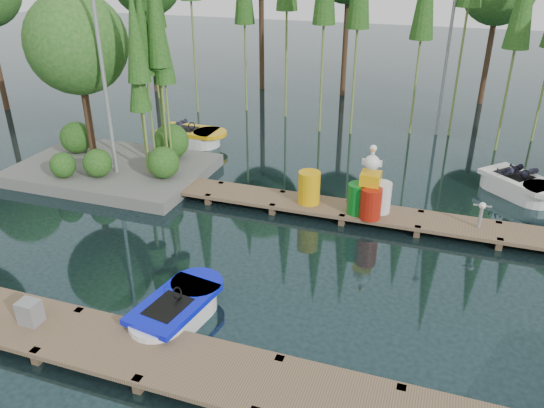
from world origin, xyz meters
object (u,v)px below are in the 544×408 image
(island, at_px, (98,78))
(boat_yellow_far, at_px, (190,136))
(yellow_barrel, at_px, (309,187))
(drum_cluster, at_px, (370,195))
(utility_cabinet, at_px, (30,312))
(boat_blue, at_px, (176,311))

(island, height_order, boat_yellow_far, island)
(island, bearing_deg, boat_yellow_far, 69.30)
(yellow_barrel, bearing_deg, drum_cluster, -5.00)
(utility_cabinet, xyz_separation_m, drum_cluster, (5.44, 6.85, 0.34))
(drum_cluster, bearing_deg, boat_blue, -118.17)
(boat_yellow_far, relative_size, yellow_barrel, 3.02)
(utility_cabinet, distance_m, yellow_barrel, 7.91)
(drum_cluster, bearing_deg, yellow_barrel, 175.00)
(boat_yellow_far, bearing_deg, boat_blue, -44.05)
(utility_cabinet, bearing_deg, boat_yellow_far, 101.39)
(island, bearing_deg, utility_cabinet, -65.56)
(boat_yellow_far, distance_m, yellow_barrel, 7.29)
(boat_blue, xyz_separation_m, boat_yellow_far, (-4.72, 9.89, 0.06))
(boat_blue, height_order, boat_yellow_far, boat_yellow_far)
(boat_blue, height_order, yellow_barrel, yellow_barrel)
(boat_blue, bearing_deg, utility_cabinet, -143.20)
(boat_blue, relative_size, boat_yellow_far, 0.91)
(island, height_order, utility_cabinet, island)
(drum_cluster, bearing_deg, utility_cabinet, -128.45)
(boat_blue, height_order, drum_cluster, drum_cluster)
(island, xyz_separation_m, boat_yellow_far, (1.29, 3.40, -2.88))
(boat_blue, relative_size, drum_cluster, 1.31)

